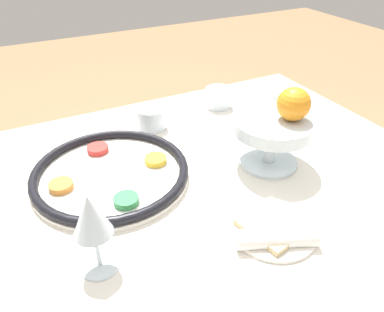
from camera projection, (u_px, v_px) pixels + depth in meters
The scene contains 10 objects.
dining_table at pixel (189, 290), 1.04m from camera, with size 1.17×0.86×0.75m.
seder_plate at pixel (111, 173), 0.83m from camera, with size 0.35×0.35×0.03m.
wine_glass at pixel (91, 219), 0.57m from camera, with size 0.07×0.07×0.15m.
fruit_stand at pixel (272, 131), 0.84m from camera, with size 0.18×0.18×0.12m.
orange_fruit at pixel (294, 104), 0.80m from camera, with size 0.07×0.07×0.07m.
bread_plate at pixel (273, 227), 0.70m from camera, with size 0.17×0.17×0.02m.
napkin_roll at pixel (277, 238), 0.66m from camera, with size 0.15×0.09×0.04m.
cup_near at pixel (152, 118), 1.02m from camera, with size 0.08×0.08×0.06m.
cup_mid at pixel (218, 98), 1.13m from camera, with size 0.08×0.08×0.06m.
cup_far at pixel (268, 99), 1.12m from camera, with size 0.08×0.08×0.06m.
Camera 1 is at (-0.29, -0.59, 1.26)m, focal length 35.00 mm.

